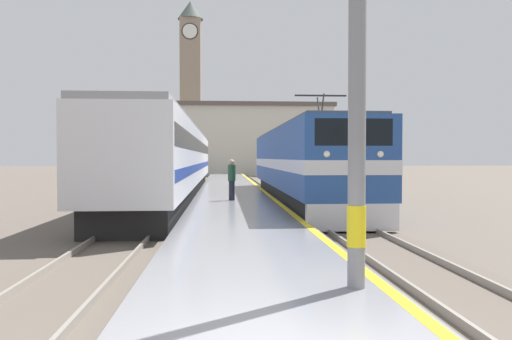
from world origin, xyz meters
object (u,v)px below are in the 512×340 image
passenger_train (175,160)px  catenary_mast (362,28)px  person_on_platform (232,179)px  clock_tower (191,83)px  locomotive_train (300,165)px

passenger_train → catenary_mast: size_ratio=4.32×
person_on_platform → clock_tower: 56.30m
passenger_train → person_on_platform: passenger_train is taller
passenger_train → locomotive_train: bearing=-37.6°
clock_tower → catenary_mast: bearing=-84.5°
passenger_train → clock_tower: (-1.99, 47.50, 11.57)m
catenary_mast → person_on_platform: size_ratio=4.20×
passenger_train → catenary_mast: (4.69, -22.11, 2.00)m
passenger_train → clock_tower: clock_tower is taller
locomotive_train → passenger_train: (-6.53, 5.04, 0.21)m
locomotive_train → person_on_platform: bearing=-147.7°
locomotive_train → passenger_train: size_ratio=0.61×
passenger_train → clock_tower: 48.92m
locomotive_train → catenary_mast: bearing=-96.1°
catenary_mast → clock_tower: 70.58m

